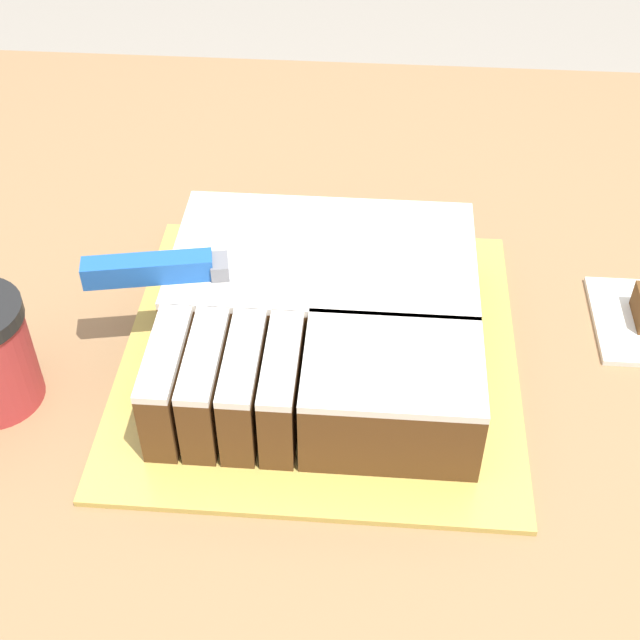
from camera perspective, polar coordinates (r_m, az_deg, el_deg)
countertop at (r=1.25m, az=3.66°, el=-16.16°), size 1.40×1.10×0.94m
cake_board at (r=0.84m, az=0.00°, el=-2.14°), size 0.37×0.38×0.01m
cake at (r=0.82m, az=0.20°, el=0.12°), size 0.28×0.29×0.08m
knife at (r=0.80m, az=-8.06°, el=3.34°), size 0.34×0.09×0.02m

